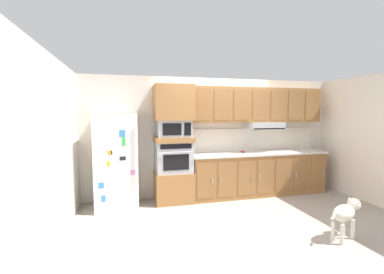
# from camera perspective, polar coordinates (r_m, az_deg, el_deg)

# --- Properties ---
(ground_plane) EXTENTS (9.60, 9.60, 0.00)m
(ground_plane) POSITION_cam_1_polar(r_m,az_deg,el_deg) (5.05, 8.69, -15.28)
(ground_plane) COLOR #9E9389
(back_kitchen_wall) EXTENTS (6.20, 0.12, 2.50)m
(back_kitchen_wall) POSITION_cam_1_polar(r_m,az_deg,el_deg) (5.79, 4.59, 0.13)
(back_kitchen_wall) COLOR beige
(back_kitchen_wall) RESTS_ON ground
(side_panel_left) EXTENTS (0.12, 7.10, 2.50)m
(side_panel_left) POSITION_cam_1_polar(r_m,az_deg,el_deg) (4.48, -26.21, -1.92)
(side_panel_left) COLOR beige
(side_panel_left) RESTS_ON ground
(side_panel_right) EXTENTS (0.12, 7.10, 2.50)m
(side_panel_right) POSITION_cam_1_polar(r_m,az_deg,el_deg) (6.40, 32.62, -0.20)
(side_panel_right) COLOR silver
(side_panel_right) RESTS_ON ground
(refrigerator) EXTENTS (0.76, 0.73, 1.76)m
(refrigerator) POSITION_cam_1_polar(r_m,az_deg,el_deg) (5.11, -16.00, -4.94)
(refrigerator) COLOR white
(refrigerator) RESTS_ON ground
(oven_base_cabinet) EXTENTS (0.74, 0.62, 0.60)m
(oven_base_cabinet) POSITION_cam_1_polar(r_m,az_deg,el_deg) (5.39, -3.98, -10.56)
(oven_base_cabinet) COLOR #996638
(oven_base_cabinet) RESTS_ON ground
(built_in_oven) EXTENTS (0.70, 0.62, 0.60)m
(built_in_oven) POSITION_cam_1_polar(r_m,az_deg,el_deg) (5.25, -4.02, -4.25)
(built_in_oven) COLOR #A8AAAF
(built_in_oven) RESTS_ON oven_base_cabinet
(appliance_mid_shelf) EXTENTS (0.74, 0.62, 0.10)m
(appliance_mid_shelf) POSITION_cam_1_polar(r_m,az_deg,el_deg) (5.21, -4.05, -0.45)
(appliance_mid_shelf) COLOR #996638
(appliance_mid_shelf) RESTS_ON built_in_oven
(microwave) EXTENTS (0.64, 0.54, 0.32)m
(microwave) POSITION_cam_1_polar(r_m,az_deg,el_deg) (5.19, -4.06, 1.85)
(microwave) COLOR #A8AAAF
(microwave) RESTS_ON appliance_mid_shelf
(appliance_upper_cabinet) EXTENTS (0.74, 0.62, 0.68)m
(appliance_upper_cabinet) POSITION_cam_1_polar(r_m,az_deg,el_deg) (5.18, -4.10, 7.38)
(appliance_upper_cabinet) COLOR #996638
(appliance_upper_cabinet) RESTS_ON microwave
(lower_cabinet_run) EXTENTS (2.98, 0.63, 0.88)m
(lower_cabinet_run) POSITION_cam_1_polar(r_m,az_deg,el_deg) (5.95, 14.07, -7.78)
(lower_cabinet_run) COLOR #996638
(lower_cabinet_run) RESTS_ON ground
(countertop_slab) EXTENTS (3.02, 0.64, 0.04)m
(countertop_slab) POSITION_cam_1_polar(r_m,az_deg,el_deg) (5.87, 14.15, -3.39)
(countertop_slab) COLOR beige
(countertop_slab) RESTS_ON lower_cabinet_run
(backsplash_panel) EXTENTS (3.02, 0.02, 0.50)m
(backsplash_panel) POSITION_cam_1_polar(r_m,az_deg,el_deg) (6.09, 12.92, -0.50)
(backsplash_panel) COLOR silver
(backsplash_panel) RESTS_ON countertop_slab
(upper_cabinet_with_hood) EXTENTS (2.98, 0.48, 0.88)m
(upper_cabinet_with_hood) POSITION_cam_1_polar(r_m,az_deg,el_deg) (5.92, 13.89, 6.42)
(upper_cabinet_with_hood) COLOR #996638
(upper_cabinet_with_hood) RESTS_ON backsplash_panel
(screwdriver) EXTENTS (0.16, 0.15, 0.03)m
(screwdriver) POSITION_cam_1_polar(r_m,az_deg,el_deg) (5.77, 10.92, -3.14)
(screwdriver) COLOR red
(screwdriver) RESTS_ON countertop_slab
(dog) EXTENTS (0.72, 0.36, 0.55)m
(dog) POSITION_cam_1_polar(r_m,az_deg,el_deg) (4.39, 30.27, -13.92)
(dog) COLOR beige
(dog) RESTS_ON ground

